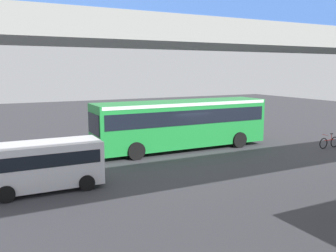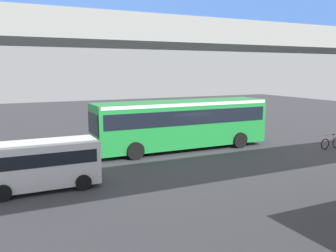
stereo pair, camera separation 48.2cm
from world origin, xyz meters
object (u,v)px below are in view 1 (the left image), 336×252
object	(u,v)px
parked_van	(44,163)
pedestrian	(166,128)
city_bus	(182,121)
traffic_sign	(154,115)
bicycle_red	(329,142)

from	to	relation	value
parked_van	pedestrian	size ratio (longest dim) A/B	2.68
city_bus	traffic_sign	size ratio (longest dim) A/B	4.12
traffic_sign	pedestrian	bearing A→B (deg)	-165.85
city_bus	parked_van	size ratio (longest dim) A/B	2.40
bicycle_red	traffic_sign	xyz separation A→B (m)	(9.43, -7.25, 1.52)
city_bus	traffic_sign	distance (m)	3.21
bicycle_red	traffic_sign	world-z (taller)	traffic_sign
parked_van	bicycle_red	distance (m)	18.04
city_bus	bicycle_red	size ratio (longest dim) A/B	6.52
parked_van	bicycle_red	size ratio (longest dim) A/B	2.71
city_bus	parked_van	world-z (taller)	city_bus
city_bus	pedestrian	size ratio (longest dim) A/B	6.44
parked_van	pedestrian	xyz separation A→B (m)	(-9.69, -7.73, -0.30)
city_bus	parked_van	distance (m)	10.12
bicycle_red	pedestrian	size ratio (longest dim) A/B	0.99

